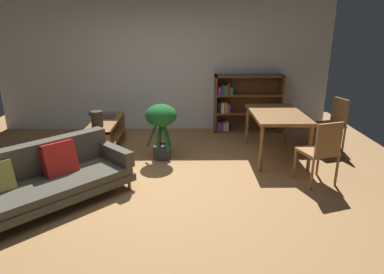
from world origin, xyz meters
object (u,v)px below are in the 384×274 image
(dining_table, at_px, (277,117))
(fabric_couch, at_px, (47,177))
(media_console, at_px, (106,137))
(desk_speaker, at_px, (97,119))
(dining_chair_near, at_px, (321,149))
(potted_floor_plant, at_px, (161,122))
(open_laptop, at_px, (104,116))
(dining_chair_far, at_px, (332,122))
(bookshelf, at_px, (244,103))

(dining_table, bearing_deg, fabric_couch, -154.66)
(media_console, relative_size, desk_speaker, 5.08)
(fabric_couch, bearing_deg, dining_chair_near, 7.23)
(potted_floor_plant, xyz_separation_m, dining_chair_near, (2.25, -1.00, -0.11))
(fabric_couch, height_order, open_laptop, fabric_couch)
(open_laptop, xyz_separation_m, desk_speaker, (0.04, -0.61, 0.11))
(potted_floor_plant, relative_size, dining_table, 0.69)
(potted_floor_plant, bearing_deg, open_laptop, 152.77)
(fabric_couch, bearing_deg, media_console, 79.28)
(fabric_couch, bearing_deg, dining_chair_far, 22.94)
(desk_speaker, xyz_separation_m, dining_table, (2.92, 0.14, -0.02))
(open_laptop, bearing_deg, dining_table, -9.15)
(fabric_couch, xyz_separation_m, potted_floor_plant, (1.32, 1.46, 0.28))
(dining_table, bearing_deg, media_console, 175.42)
(fabric_couch, distance_m, open_laptop, 2.03)
(fabric_couch, height_order, media_console, fabric_couch)
(bookshelf, bearing_deg, dining_chair_far, -42.43)
(fabric_couch, xyz_separation_m, bookshelf, (2.91, 3.04, 0.24))
(open_laptop, xyz_separation_m, potted_floor_plant, (1.06, -0.54, 0.03))
(desk_speaker, relative_size, dining_chair_far, 0.28)
(dining_chair_far, bearing_deg, fabric_couch, -157.06)
(fabric_couch, bearing_deg, desk_speaker, 77.83)
(potted_floor_plant, height_order, dining_table, potted_floor_plant)
(bookshelf, bearing_deg, desk_speaker, -147.65)
(potted_floor_plant, height_order, bookshelf, bookshelf)
(desk_speaker, distance_m, dining_table, 2.92)
(open_laptop, relative_size, dining_chair_far, 0.50)
(fabric_couch, bearing_deg, dining_table, 25.34)
(open_laptop, height_order, potted_floor_plant, potted_floor_plant)
(potted_floor_plant, xyz_separation_m, dining_table, (1.90, 0.07, 0.06))
(desk_speaker, height_order, dining_chair_far, dining_chair_far)
(fabric_couch, relative_size, desk_speaker, 7.58)
(dining_table, bearing_deg, desk_speaker, -177.34)
(media_console, xyz_separation_m, desk_speaker, (-0.03, -0.37, 0.42))
(open_laptop, xyz_separation_m, dining_chair_far, (4.01, -0.20, -0.07))
(dining_chair_far, relative_size, bookshelf, 0.68)
(media_console, relative_size, dining_chair_near, 1.42)
(dining_chair_far, distance_m, bookshelf, 1.84)
(media_console, bearing_deg, desk_speaker, -95.10)
(dining_chair_far, bearing_deg, desk_speaker, -174.00)
(media_console, height_order, dining_table, dining_table)
(dining_table, xyz_separation_m, bookshelf, (-0.31, 1.52, -0.11))
(open_laptop, bearing_deg, media_console, -73.46)
(desk_speaker, bearing_deg, media_console, 84.90)
(fabric_couch, distance_m, media_console, 1.79)
(open_laptop, height_order, dining_chair_near, dining_chair_near)
(open_laptop, relative_size, potted_floor_plant, 0.51)
(media_console, relative_size, dining_chair_far, 1.40)
(open_laptop, distance_m, dining_table, 3.00)
(fabric_couch, relative_size, potted_floor_plant, 2.11)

